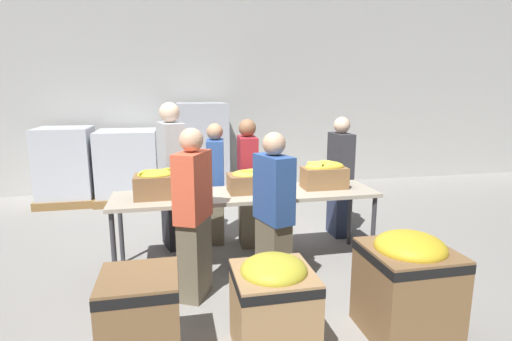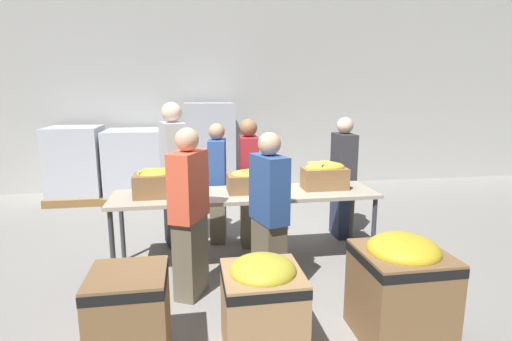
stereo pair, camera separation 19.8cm
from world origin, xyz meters
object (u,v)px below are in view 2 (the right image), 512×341
object	(u,v)px
banana_box_0	(155,182)
pallet_stack_0	(136,165)
donation_bin_0	(130,316)
pallet_stack_2	(210,150)
sorting_table	(246,198)
donation_bin_1	(263,303)
volunteer_5	(190,215)
donation_bin_2	(401,285)
banana_box_2	(325,175)
volunteer_4	(343,178)
volunteer_2	(249,184)
pallet_stack_1	(76,165)
volunteer_3	(174,176)
volunteer_0	(218,184)
volunteer_1	(269,217)
banana_box_1	(247,181)

from	to	relation	value
banana_box_0	pallet_stack_0	bearing A→B (deg)	100.87
donation_bin_0	pallet_stack_2	bearing A→B (deg)	80.31
sorting_table	donation_bin_1	distance (m)	1.60
volunteer_5	pallet_stack_2	distance (m)	3.72
donation_bin_1	donation_bin_2	world-z (taller)	donation_bin_2
banana_box_2	volunteer_4	distance (m)	0.81
volunteer_2	pallet_stack_1	size ratio (longest dim) A/B	1.21
volunteer_3	pallet_stack_1	world-z (taller)	volunteer_3
volunteer_0	volunteer_1	size ratio (longest dim) A/B	0.98
banana_box_0	donation_bin_1	distance (m)	1.87
donation_bin_2	pallet_stack_1	world-z (taller)	pallet_stack_1
sorting_table	pallet_stack_1	size ratio (longest dim) A/B	2.19
volunteer_4	volunteer_1	bearing A→B (deg)	-41.45
volunteer_1	volunteer_5	size ratio (longest dim) A/B	0.97
volunteer_2	volunteer_0	bearing A→B (deg)	-114.09
sorting_table	volunteer_5	bearing A→B (deg)	-134.68
donation_bin_1	volunteer_0	bearing A→B (deg)	93.86
donation_bin_1	pallet_stack_0	world-z (taller)	pallet_stack_0
donation_bin_1	donation_bin_0	bearing A→B (deg)	180.00
banana_box_1	pallet_stack_0	distance (m)	3.43
banana_box_1	sorting_table	bearing A→B (deg)	-114.66
banana_box_0	volunteer_5	bearing A→B (deg)	-60.73
volunteer_0	volunteer_4	size ratio (longest dim) A/B	0.96
donation_bin_1	donation_bin_2	bearing A→B (deg)	0.00
pallet_stack_2	banana_box_0	bearing A→B (deg)	-103.13
volunteer_4	pallet_stack_1	bearing A→B (deg)	-121.09
volunteer_3	volunteer_5	world-z (taller)	volunteer_3
donation_bin_1	volunteer_4	bearing A→B (deg)	56.49
banana_box_0	donation_bin_0	xyz separation A→B (m)	(-0.07, -1.56, -0.59)
banana_box_0	pallet_stack_1	bearing A→B (deg)	117.48
banana_box_1	pallet_stack_0	world-z (taller)	pallet_stack_0
volunteer_5	donation_bin_0	xyz separation A→B (m)	(-0.42, -0.94, -0.41)
banana_box_2	donation_bin_2	size ratio (longest dim) A/B	0.59
sorting_table	donation_bin_0	bearing A→B (deg)	-123.43
pallet_stack_1	volunteer_0	bearing A→B (deg)	-45.32
volunteer_2	volunteer_3	xyz separation A→B (m)	(-0.90, 0.13, 0.10)
volunteer_5	donation_bin_1	size ratio (longest dim) A/B	2.13
banana_box_0	sorting_table	bearing A→B (deg)	-0.47
sorting_table	volunteer_2	xyz separation A→B (m)	(0.12, 0.56, 0.02)
banana_box_0	volunteer_5	world-z (taller)	volunteer_5
sorting_table	pallet_stack_2	xyz separation A→B (m)	(-0.24, 3.08, 0.07)
volunteer_0	pallet_stack_0	xyz separation A→B (m)	(-1.29, 2.32, -0.15)
donation_bin_0	volunteer_1	bearing A→B (deg)	35.73
banana_box_0	banana_box_2	world-z (taller)	banana_box_2
volunteer_1	pallet_stack_2	xyz separation A→B (m)	(-0.35, 3.82, 0.07)
volunteer_1	volunteer_5	world-z (taller)	volunteer_5
banana_box_1	donation_bin_0	bearing A→B (deg)	-123.25
sorting_table	banana_box_1	distance (m)	0.18
donation_bin_2	pallet_stack_0	size ratio (longest dim) A/B	0.68
volunteer_5	donation_bin_0	size ratio (longest dim) A/B	2.26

